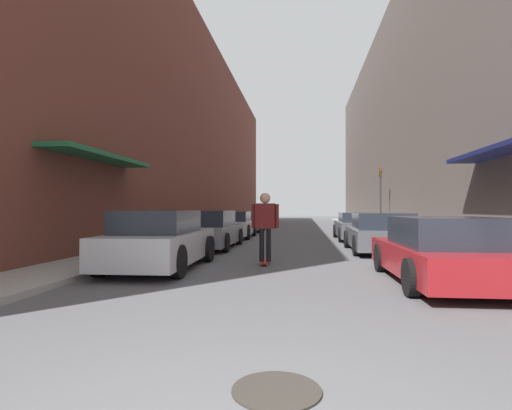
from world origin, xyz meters
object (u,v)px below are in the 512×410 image
(parked_car_left_0, at_px, (160,241))
(parked_car_right_0, at_px, (445,252))
(parked_car_left_1, at_px, (209,230))
(parked_car_right_2, at_px, (358,227))
(parked_car_left_2, at_px, (233,225))
(parked_car_right_1, at_px, (381,233))
(skateboarder, at_px, (265,220))
(manhole_cover, at_px, (277,390))
(traffic_light, at_px, (380,192))
(parked_car_left_3, at_px, (248,222))
(parked_car_left_4, at_px, (258,219))

(parked_car_left_0, distance_m, parked_car_right_0, 6.14)
(parked_car_left_1, bearing_deg, parked_car_right_2, 36.97)
(parked_car_left_1, relative_size, parked_car_left_2, 1.13)
(parked_car_left_0, height_order, parked_car_left_1, parked_car_left_0)
(parked_car_left_2, relative_size, parked_car_right_0, 0.94)
(parked_car_left_1, height_order, parked_car_right_1, parked_car_left_1)
(parked_car_left_1, height_order, skateboarder, skateboarder)
(parked_car_right_1, bearing_deg, parked_car_left_1, 173.72)
(parked_car_right_2, distance_m, manhole_cover, 15.66)
(parked_car_right_2, relative_size, traffic_light, 1.26)
(parked_car_left_1, bearing_deg, traffic_light, 53.41)
(parked_car_right_2, distance_m, traffic_light, 7.03)
(parked_car_left_1, height_order, parked_car_left_2, parked_car_left_1)
(parked_car_left_3, distance_m, parked_car_right_0, 17.68)
(parked_car_left_4, height_order, skateboarder, skateboarder)
(parked_car_left_4, distance_m, parked_car_right_2, 12.93)
(skateboarder, relative_size, traffic_light, 0.49)
(parked_car_left_0, bearing_deg, parked_car_left_2, 90.30)
(parked_car_left_0, bearing_deg, parked_car_right_0, -11.03)
(parked_car_right_1, xyz_separation_m, traffic_light, (2.14, 11.50, 1.79))
(parked_car_left_3, xyz_separation_m, parked_car_right_0, (6.09, -16.60, -0.01))
(parked_car_left_3, distance_m, parked_car_right_1, 12.58)
(parked_car_right_1, height_order, manhole_cover, parked_car_right_1)
(parked_car_left_0, bearing_deg, skateboarder, 22.73)
(parked_car_left_3, bearing_deg, parked_car_left_1, -89.77)
(parked_car_right_1, relative_size, manhole_cover, 5.90)
(parked_car_left_3, relative_size, parked_car_right_2, 0.96)
(parked_car_right_0, xyz_separation_m, manhole_cover, (-2.87, -4.82, -0.59))
(parked_car_left_4, bearing_deg, parked_car_right_1, -70.41)
(parked_car_left_1, height_order, manhole_cover, parked_car_left_1)
(parked_car_left_0, relative_size, parked_car_right_2, 0.90)
(parked_car_left_4, distance_m, manhole_cover, 27.13)
(parked_car_left_1, height_order, parked_car_right_0, parked_car_left_1)
(parked_car_left_0, height_order, traffic_light, traffic_light)
(parked_car_left_2, height_order, parked_car_left_3, parked_car_left_2)
(parked_car_left_3, height_order, traffic_light, traffic_light)
(parked_car_left_3, xyz_separation_m, manhole_cover, (3.22, -21.42, -0.60))
(parked_car_right_2, xyz_separation_m, traffic_light, (2.19, 6.43, 1.79))
(parked_car_left_3, height_order, manhole_cover, parked_car_left_3)
(parked_car_left_3, height_order, parked_car_right_0, parked_car_right_0)
(parked_car_left_0, relative_size, parked_car_left_2, 1.06)
(parked_car_left_0, relative_size, parked_car_left_3, 0.94)
(parked_car_left_2, distance_m, parked_car_right_0, 12.77)
(parked_car_right_2, bearing_deg, parked_car_left_3, 134.52)
(parked_car_left_1, bearing_deg, parked_car_right_1, -6.28)
(parked_car_right_2, bearing_deg, skateboarder, -112.26)
(parked_car_left_3, relative_size, parked_car_right_0, 1.06)
(parked_car_right_0, xyz_separation_m, parked_car_right_1, (-0.14, 5.53, 0.01))
(parked_car_left_0, bearing_deg, parked_car_left_1, 90.28)
(traffic_light, bearing_deg, parked_car_left_1, -126.59)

